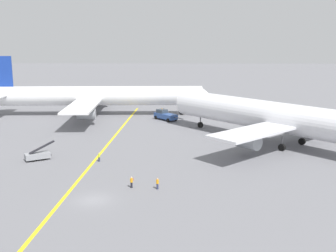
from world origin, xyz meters
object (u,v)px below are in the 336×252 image
airliner_being_pushed (279,118)px  ground_crew_marshaller_foreground (131,182)px  gse_belt_loader_portside (38,155)px  airliner_at_gate_left (99,96)px  ground_crew_wing_walker_right (99,157)px  pushback_tug (165,115)px  ground_crew_ramp_agent_by_cones (157,183)px

airliner_being_pushed → ground_crew_marshaller_foreground: bearing=-136.8°
gse_belt_loader_portside → ground_crew_marshaller_foreground: bearing=-36.6°
airliner_at_gate_left → ground_crew_wing_walker_right: size_ratio=38.08×
ground_crew_wing_walker_right → pushback_tug: bearing=74.7°
ground_crew_marshaller_foreground → airliner_at_gate_left: bearing=105.1°
gse_belt_loader_portside → ground_crew_ramp_agent_by_cones: size_ratio=3.10×
airliner_being_pushed → pushback_tug: 33.14m
gse_belt_loader_portside → ground_crew_marshaller_foreground: gse_belt_loader_portside is taller
airliner_being_pushed → gse_belt_loader_portside: size_ratio=9.27×
airliner_being_pushed → gse_belt_loader_portside: 44.30m
airliner_at_gate_left → ground_crew_marshaller_foreground: airliner_at_gate_left is taller
ground_crew_wing_walker_right → ground_crew_ramp_agent_by_cones: size_ratio=0.99×
ground_crew_ramp_agent_by_cones → airliner_being_pushed: bearing=48.0°
airliner_at_gate_left → pushback_tug: (17.77, -6.20, -3.90)m
airliner_being_pushed → ground_crew_ramp_agent_by_cones: 33.12m
airliner_being_pushed → ground_crew_ramp_agent_by_cones: size_ratio=28.75×
airliner_being_pushed → gse_belt_loader_portside: airliner_being_pushed is taller
airliner_at_gate_left → ground_crew_ramp_agent_by_cones: airliner_at_gate_left is taller
gse_belt_loader_portside → ground_crew_ramp_agent_by_cones: 24.50m
ground_crew_marshaller_foreground → pushback_tug: bearing=86.3°
airliner_at_gate_left → ground_crew_wing_walker_right: bearing=-79.3°
pushback_tug → gse_belt_loader_portside: 40.71m
ground_crew_wing_walker_right → ground_crew_ramp_agent_by_cones: 16.17m
pushback_tug → gse_belt_loader_portside: size_ratio=1.65×
airliner_being_pushed → ground_crew_wing_walker_right: (-32.20, -11.87, -4.44)m
ground_crew_marshaller_foreground → airliner_being_pushed: bearing=43.2°
ground_crew_wing_walker_right → airliner_being_pushed: bearing=20.2°
pushback_tug → airliner_being_pushed: bearing=-47.1°
ground_crew_wing_walker_right → airliner_at_gate_left: bearing=100.7°
airliner_at_gate_left → airliner_being_pushed: bearing=-37.0°
gse_belt_loader_portside → ground_crew_wing_walker_right: size_ratio=3.14×
pushback_tug → ground_crew_wing_walker_right: pushback_tug is taller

